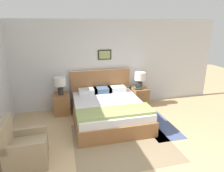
% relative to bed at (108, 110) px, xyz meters
% --- Properties ---
extents(wall_back, '(7.48, 0.09, 2.60)m').
position_rel_bed_xyz_m(wall_back, '(0.03, 1.12, 1.00)').
color(wall_back, silver).
rests_on(wall_back, ground_plane).
extents(area_rug_main, '(2.09, 1.99, 0.01)m').
position_rel_bed_xyz_m(area_rug_main, '(0.05, -1.03, -0.30)').
color(area_rug_main, '#897556').
rests_on(area_rug_main, ground_plane).
extents(area_rug_bedside, '(0.71, 1.58, 0.01)m').
position_rel_bed_xyz_m(area_rug_bedside, '(1.16, -0.52, -0.30)').
color(area_rug_bedside, '#47567F').
rests_on(area_rug_bedside, ground_plane).
extents(bed, '(1.79, 2.12, 1.15)m').
position_rel_bed_xyz_m(bed, '(0.00, 0.00, 0.00)').
color(bed, '#936038').
rests_on(bed, ground_plane).
extents(armchair, '(0.73, 0.69, 0.91)m').
position_rel_bed_xyz_m(armchair, '(-1.87, -1.30, 0.00)').
color(armchair, '#998466').
rests_on(armchair, ground_plane).
extents(nightstand_near_window, '(0.45, 0.54, 0.57)m').
position_rel_bed_xyz_m(nightstand_near_window, '(-1.19, 0.78, -0.02)').
color(nightstand_near_window, '#936038').
rests_on(nightstand_near_window, ground_plane).
extents(nightstand_by_door, '(0.45, 0.54, 0.57)m').
position_rel_bed_xyz_m(nightstand_by_door, '(1.19, 0.78, -0.02)').
color(nightstand_by_door, '#936038').
rests_on(nightstand_by_door, ground_plane).
extents(table_lamp_near_window, '(0.33, 0.33, 0.50)m').
position_rel_bed_xyz_m(table_lamp_near_window, '(-1.19, 0.77, 0.61)').
color(table_lamp_near_window, '#2D2823').
rests_on(table_lamp_near_window, nightstand_near_window).
extents(table_lamp_by_door, '(0.33, 0.33, 0.50)m').
position_rel_bed_xyz_m(table_lamp_by_door, '(1.17, 0.77, 0.61)').
color(table_lamp_by_door, '#2D2823').
rests_on(table_lamp_by_door, nightstand_by_door).
extents(book_thick_bottom, '(0.23, 0.22, 0.03)m').
position_rel_bed_xyz_m(book_thick_bottom, '(1.08, 0.73, 0.29)').
color(book_thick_bottom, '#232328').
rests_on(book_thick_bottom, nightstand_by_door).
extents(book_hardcover_middle, '(0.23, 0.25, 0.03)m').
position_rel_bed_xyz_m(book_hardcover_middle, '(1.08, 0.73, 0.32)').
color(book_hardcover_middle, '#4C7551').
rests_on(book_hardcover_middle, book_thick_bottom).
extents(book_novel_upper, '(0.17, 0.21, 0.04)m').
position_rel_bed_xyz_m(book_novel_upper, '(1.08, 0.73, 0.35)').
color(book_novel_upper, '#232328').
rests_on(book_novel_upper, book_hardcover_middle).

